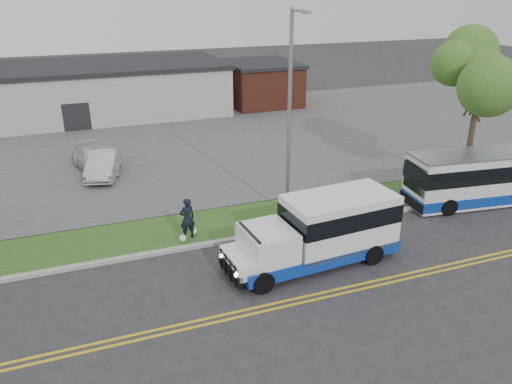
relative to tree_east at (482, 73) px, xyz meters
name	(u,v)px	position (x,y,z in m)	size (l,w,h in m)	color
ground	(249,251)	(-14.00, -3.00, -6.20)	(140.00, 140.00, 0.00)	#28282B
lane_line_north	(285,301)	(-14.00, -6.85, -6.20)	(70.00, 0.12, 0.01)	gold
lane_line_south	(288,306)	(-14.00, -7.15, -6.20)	(70.00, 0.12, 0.01)	gold
curb	(240,238)	(-14.00, -1.90, -6.13)	(80.00, 0.30, 0.15)	#9E9B93
verge	(228,222)	(-14.00, -0.10, -6.15)	(80.00, 3.30, 0.10)	#28541C
parking_lot	(169,141)	(-14.00, 14.00, -6.15)	(80.00, 25.00, 0.10)	#4C4C4F
commercial_building	(73,91)	(-20.00, 24.00, -4.02)	(25.40, 10.40, 4.35)	#9E9E99
brick_wing	(261,83)	(-3.50, 23.00, -4.24)	(6.30, 7.30, 3.90)	brown
tree_east	(482,73)	(0.00, 0.00, 0.00)	(5.20, 5.20, 8.33)	#3E2B21
streetlight_near	(290,110)	(-11.00, -0.27, -0.97)	(0.35, 1.53, 9.50)	gray
shuttle_bus	(324,228)	(-11.41, -4.75, -4.73)	(7.35, 2.87, 2.76)	#0D3294
transit_bus	(499,176)	(-0.09, -2.40, -4.83)	(9.98, 3.37, 2.71)	silver
pedestrian	(187,219)	(-16.16, -1.10, -5.15)	(0.69, 0.45, 1.90)	black
parked_car_a	(104,163)	(-18.93, 8.33, -5.37)	(1.56, 4.46, 1.47)	#B6B8BE
parked_car_b	(94,159)	(-19.40, 9.49, -5.44)	(1.88, 4.62, 1.34)	silver
grocery_bag_left	(183,238)	(-16.46, -1.35, -5.94)	(0.32, 0.32, 0.32)	white
grocery_bag_right	(193,231)	(-15.86, -0.85, -5.94)	(0.32, 0.32, 0.32)	white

